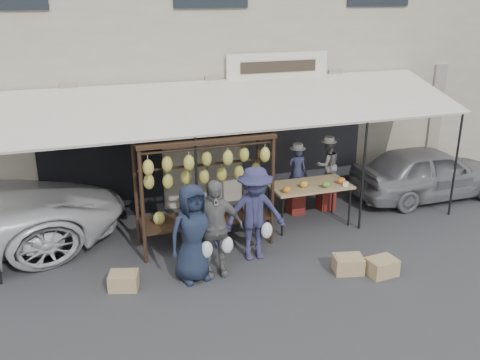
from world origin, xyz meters
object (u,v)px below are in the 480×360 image
object	(u,v)px
vendor_right	(328,165)
customer_right	(255,214)
sedan	(428,172)
customer_mid	(214,228)
crate_near_b	(382,267)
banana_rack	(204,170)
customer_left	(193,233)
crate_near_a	(348,264)
crate_far	(124,281)
vendor_left	(297,171)
produce_table	(310,187)

from	to	relation	value
vendor_right	customer_right	xyz separation A→B (m)	(-2.38, -1.72, -0.16)
customer_right	sedan	size ratio (longest dim) A/B	0.47
customer_mid	crate_near_b	distance (m)	3.04
customer_right	banana_rack	bearing A→B (deg)	134.27
banana_rack	customer_left	size ratio (longest dim) A/B	1.49
customer_mid	crate_near_a	distance (m)	2.49
crate_near_a	sedan	distance (m)	4.51
crate_near_a	banana_rack	bearing A→B (deg)	138.46
crate_near_a	crate_far	size ratio (longest dim) A/B	1.06
crate_near_b	crate_far	world-z (taller)	crate_near_b
customer_left	customer_mid	size ratio (longest dim) A/B	0.99
customer_left	crate_near_b	world-z (taller)	customer_left
crate_near_a	crate_far	xyz separation A→B (m)	(-3.86, 0.72, -0.01)
crate_near_b	sedan	size ratio (longest dim) A/B	0.13
customer_right	crate_near_b	distance (m)	2.44
customer_right	crate_near_a	xyz separation A→B (m)	(1.39, -1.05, -0.75)
vendor_left	customer_right	bearing A→B (deg)	61.84
banana_rack	vendor_left	world-z (taller)	banana_rack
customer_left	sedan	bearing A→B (deg)	5.49
customer_right	crate_far	size ratio (longest dim) A/B	3.75
customer_mid	sedan	xyz separation A→B (m)	(5.90, 1.91, -0.24)
produce_table	sedan	world-z (taller)	sedan
customer_mid	sedan	distance (m)	6.21
customer_mid	crate_far	xyz separation A→B (m)	(-1.59, 0.01, -0.74)
banana_rack	customer_right	size ratio (longest dim) A/B	1.45
sedan	vendor_right	bearing A→B (deg)	86.61
crate_near_b	customer_right	bearing A→B (deg)	145.22
customer_right	customer_mid	bearing A→B (deg)	-156.19
customer_mid	crate_near_b	size ratio (longest dim) A/B	3.47
customer_left	vendor_right	bearing A→B (deg)	18.18
crate_far	sedan	world-z (taller)	sedan
customer_right	sedan	bearing A→B (deg)	20.51
customer_right	crate_far	world-z (taller)	customer_right
crate_near_a	sedan	size ratio (longest dim) A/B	0.13
customer_left	sedan	size ratio (longest dim) A/B	0.46
customer_mid	produce_table	bearing A→B (deg)	33.12
vendor_right	crate_far	size ratio (longest dim) A/B	2.40
customer_mid	customer_left	bearing A→B (deg)	-167.48
banana_rack	customer_mid	xyz separation A→B (m)	(-0.16, -1.15, -0.68)
produce_table	crate_far	size ratio (longest dim) A/B	3.55
customer_mid	customer_right	world-z (taller)	customer_right
crate_near_a	crate_near_b	xyz separation A→B (m)	(0.51, -0.27, 0.00)
customer_left	sedan	distance (m)	6.60
customer_right	customer_left	bearing A→B (deg)	-159.88
sedan	crate_far	bearing A→B (deg)	103.98
vendor_left	crate_near_b	xyz separation A→B (m)	(0.27, -3.05, -0.85)
customer_left	customer_mid	bearing A→B (deg)	-3.62
crate_far	vendor_right	bearing A→B (deg)	22.87
produce_table	vendor_left	size ratio (longest dim) A/B	1.56
banana_rack	vendor_right	distance (m)	3.27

